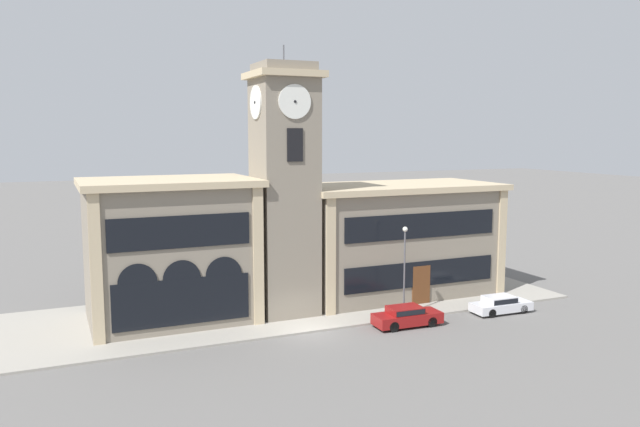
{
  "coord_description": "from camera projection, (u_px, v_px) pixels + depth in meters",
  "views": [
    {
      "loc": [
        -15.17,
        -35.9,
        12.78
      ],
      "look_at": [
        1.83,
        2.82,
        7.39
      ],
      "focal_mm": 35.0,
      "sensor_mm": 36.0,
      "label": 1
    }
  ],
  "objects": [
    {
      "name": "street_lamp",
      "position": [
        405.0,
        258.0,
        43.38
      ],
      "size": [
        0.36,
        0.36,
        6.28
      ],
      "color": "#4C4C51",
      "rests_on": "sidewalk_kerb"
    },
    {
      "name": "parked_car_mid",
      "position": [
        500.0,
        304.0,
        44.79
      ],
      "size": [
        4.49,
        1.86,
        1.25
      ],
      "rotation": [
        0.0,
        0.0,
        -0.03
      ],
      "color": "silver",
      "rests_on": "ground_plane"
    },
    {
      "name": "town_hall_left_wing",
      "position": [
        170.0,
        250.0,
        42.56
      ],
      "size": [
        11.53,
        8.28,
        9.8
      ],
      "color": "gray",
      "rests_on": "ground_plane"
    },
    {
      "name": "town_hall_right_wing",
      "position": [
        396.0,
        239.0,
        49.72
      ],
      "size": [
        16.3,
        8.28,
        8.88
      ],
      "color": "gray",
      "rests_on": "ground_plane"
    },
    {
      "name": "parked_car_near",
      "position": [
        407.0,
        316.0,
        41.65
      ],
      "size": [
        4.69,
        1.92,
        1.37
      ],
      "rotation": [
        0.0,
        0.0,
        -0.03
      ],
      "color": "maroon",
      "rests_on": "ground_plane"
    },
    {
      "name": "ground_plane",
      "position": [
        312.0,
        333.0,
        40.28
      ],
      "size": [
        300.0,
        300.0,
        0.0
      ],
      "primitive_type": "plane",
      "color": "#605E5B"
    },
    {
      "name": "clock_tower",
      "position": [
        285.0,
        191.0,
        43.52
      ],
      "size": [
        4.67,
        4.67,
        18.8
      ],
      "color": "gray",
      "rests_on": "ground_plane"
    },
    {
      "name": "sidewalk_kerb",
      "position": [
        279.0,
        308.0,
        45.9
      ],
      "size": [
        43.77,
        12.41,
        0.15
      ],
      "color": "gray",
      "rests_on": "ground_plane"
    }
  ]
}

